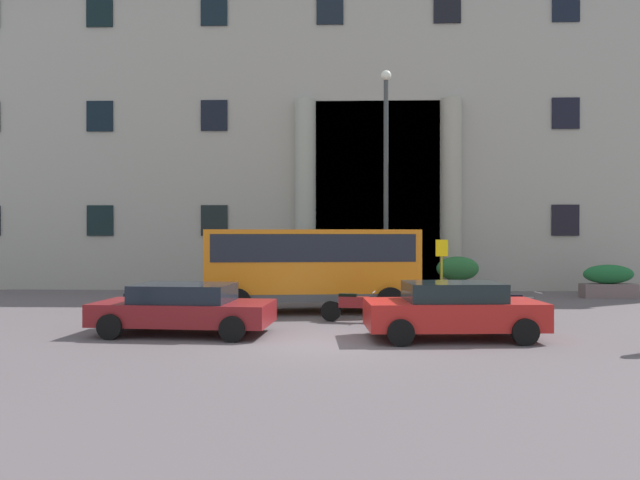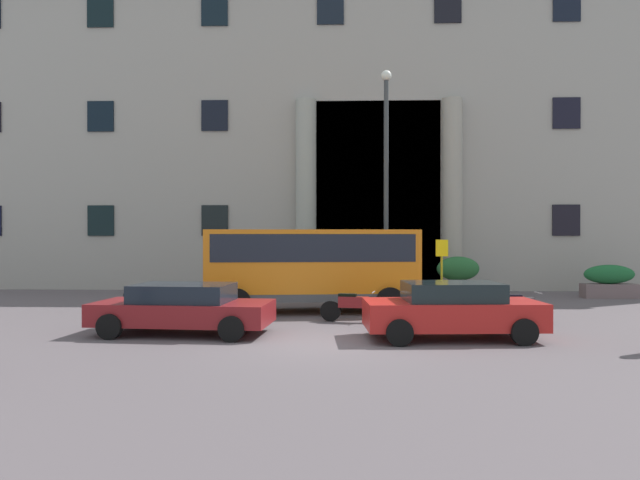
% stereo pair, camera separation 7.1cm
% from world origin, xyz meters
% --- Properties ---
extents(ground_plane, '(80.00, 64.00, 0.12)m').
position_xyz_m(ground_plane, '(0.00, 0.00, -0.06)').
color(ground_plane, '#5A5255').
extents(office_building_facade, '(39.94, 9.71, 14.63)m').
position_xyz_m(office_building_facade, '(0.01, 17.47, 7.31)').
color(office_building_facade, '#A09C93').
rests_on(office_building_facade, ground_plane).
extents(orange_minibus, '(7.01, 3.24, 2.70)m').
position_xyz_m(orange_minibus, '(-0.49, 5.50, 1.62)').
color(orange_minibus, orange).
rests_on(orange_minibus, ground_plane).
extents(bus_stop_sign, '(0.44, 0.08, 2.37)m').
position_xyz_m(bus_stop_sign, '(4.10, 7.45, 1.48)').
color(bus_stop_sign, '#9BA01C').
rests_on(bus_stop_sign, ground_plane).
extents(hedge_planter_entrance_left, '(1.84, 0.88, 1.65)m').
position_xyz_m(hedge_planter_entrance_left, '(5.37, 10.80, 0.79)').
color(hedge_planter_entrance_left, '#716159').
rests_on(hedge_planter_entrance_left, ground_plane).
extents(hedge_planter_west, '(2.12, 0.71, 1.34)m').
position_xyz_m(hedge_planter_west, '(11.30, 10.20, 0.65)').
color(hedge_planter_west, '#725E5F').
rests_on(hedge_planter_west, ground_plane).
extents(hedge_planter_far_west, '(1.59, 0.76, 1.56)m').
position_xyz_m(hedge_planter_far_west, '(-0.57, 10.75, 0.76)').
color(hedge_planter_far_west, gray).
rests_on(hedge_planter_far_west, ground_plane).
extents(parked_estate_mid, '(4.57, 2.38, 1.28)m').
position_xyz_m(parked_estate_mid, '(-3.55, 1.09, 0.67)').
color(parked_estate_mid, maroon).
rests_on(parked_estate_mid, ground_plane).
extents(parked_sedan_far, '(4.29, 2.20, 1.38)m').
position_xyz_m(parked_sedan_far, '(3.14, 0.61, 0.71)').
color(parked_sedan_far, red).
rests_on(parked_sedan_far, ground_plane).
extents(scooter_by_planter, '(1.91, 0.55, 0.89)m').
position_xyz_m(scooter_by_planter, '(-5.47, 3.17, 0.45)').
color(scooter_by_planter, black).
rests_on(scooter_by_planter, ground_plane).
extents(motorcycle_near_kerb, '(1.96, 0.62, 0.89)m').
position_xyz_m(motorcycle_near_kerb, '(0.79, 3.30, 0.46)').
color(motorcycle_near_kerb, black).
rests_on(motorcycle_near_kerb, ground_plane).
extents(motorcycle_far_end, '(1.94, 0.55, 0.89)m').
position_xyz_m(motorcycle_far_end, '(5.48, 3.16, 0.45)').
color(motorcycle_far_end, black).
rests_on(motorcycle_far_end, ground_plane).
extents(lamppost_plaza_centre, '(0.40, 0.40, 8.86)m').
position_xyz_m(lamppost_plaza_centre, '(2.21, 8.80, 5.07)').
color(lamppost_plaza_centre, '#373C3E').
rests_on(lamppost_plaza_centre, ground_plane).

